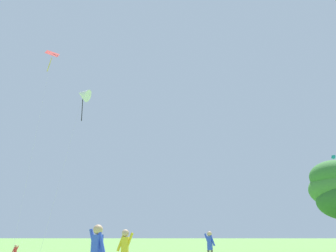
{
  "coord_description": "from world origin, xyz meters",
  "views": [
    {
      "loc": [
        1.66,
        -3.46,
        1.52
      ],
      "look_at": [
        0.88,
        25.05,
        10.86
      ],
      "focal_mm": 35.81,
      "sensor_mm": 36.0,
      "label": 1
    }
  ],
  "objects_px": {
    "kite_white_distant": "(83,94)",
    "person_child_small": "(15,252)",
    "kite_teal_box": "(335,161)",
    "kite_red_high": "(51,60)",
    "person_in_red_shirt": "(210,246)",
    "person_foreground_watcher": "(125,251)"
  },
  "relations": [
    {
      "from": "kite_white_distant",
      "to": "person_in_red_shirt",
      "type": "xyz_separation_m",
      "value": [
        12.91,
        -19.76,
        -16.78
      ]
    },
    {
      "from": "person_in_red_shirt",
      "to": "person_foreground_watcher",
      "type": "bearing_deg",
      "value": -119.37
    },
    {
      "from": "kite_red_high",
      "to": "kite_teal_box",
      "type": "bearing_deg",
      "value": 1.11
    },
    {
      "from": "person_child_small",
      "to": "person_foreground_watcher",
      "type": "distance_m",
      "value": 10.84
    },
    {
      "from": "person_foreground_watcher",
      "to": "kite_white_distant",
      "type": "bearing_deg",
      "value": 110.59
    },
    {
      "from": "kite_white_distant",
      "to": "person_child_small",
      "type": "height_order",
      "value": "kite_white_distant"
    },
    {
      "from": "person_in_red_shirt",
      "to": "kite_teal_box",
      "type": "bearing_deg",
      "value": 53.22
    },
    {
      "from": "kite_red_high",
      "to": "person_in_red_shirt",
      "type": "bearing_deg",
      "value": -51.18
    },
    {
      "from": "kite_teal_box",
      "to": "person_foreground_watcher",
      "type": "relative_size",
      "value": 6.64
    },
    {
      "from": "kite_red_high",
      "to": "person_foreground_watcher",
      "type": "distance_m",
      "value": 41.15
    },
    {
      "from": "kite_red_high",
      "to": "kite_teal_box",
      "type": "height_order",
      "value": "kite_red_high"
    },
    {
      "from": "kite_teal_box",
      "to": "kite_red_high",
      "type": "bearing_deg",
      "value": -178.89
    },
    {
      "from": "kite_teal_box",
      "to": "kite_white_distant",
      "type": "relative_size",
      "value": 0.6
    },
    {
      "from": "kite_teal_box",
      "to": "kite_white_distant",
      "type": "height_order",
      "value": "kite_white_distant"
    },
    {
      "from": "kite_red_high",
      "to": "person_foreground_watcher",
      "type": "height_order",
      "value": "kite_red_high"
    },
    {
      "from": "person_child_small",
      "to": "kite_teal_box",
      "type": "bearing_deg",
      "value": 37.69
    },
    {
      "from": "person_foreground_watcher",
      "to": "person_in_red_shirt",
      "type": "bearing_deg",
      "value": 60.63
    },
    {
      "from": "kite_teal_box",
      "to": "person_child_small",
      "type": "distance_m",
      "value": 37.81
    },
    {
      "from": "person_child_small",
      "to": "person_in_red_shirt",
      "type": "height_order",
      "value": "person_in_red_shirt"
    },
    {
      "from": "person_child_small",
      "to": "person_foreground_watcher",
      "type": "bearing_deg",
      "value": -47.68
    },
    {
      "from": "person_in_red_shirt",
      "to": "kite_white_distant",
      "type": "bearing_deg",
      "value": 123.16
    },
    {
      "from": "person_child_small",
      "to": "kite_red_high",
      "type": "bearing_deg",
      "value": 111.56
    }
  ]
}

